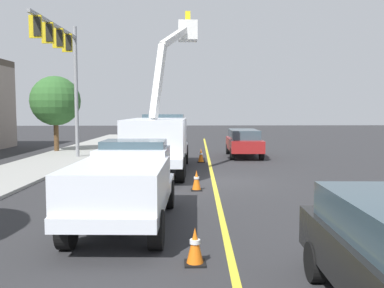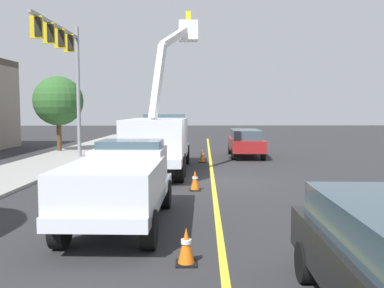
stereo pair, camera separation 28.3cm
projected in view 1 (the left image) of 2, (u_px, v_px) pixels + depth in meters
ground at (214, 181)px, 16.98m from camera, size 120.00×120.00×0.00m
lane_centre_stripe at (214, 181)px, 16.98m from camera, size 49.94×2.85×0.01m
utility_bucket_truck at (160, 137)px, 19.60m from camera, size 8.32×3.30×7.57m
service_pickup_truck at (126, 182)px, 10.45m from camera, size 5.70×2.43×2.06m
passing_minivan at (244, 141)px, 25.75m from camera, size 4.90×2.16×1.69m
traffic_cone_leading at (195, 246)px, 7.85m from camera, size 0.40×0.40×0.72m
traffic_cone_mid_front at (197, 180)px, 15.05m from camera, size 0.40×0.40×0.74m
traffic_cone_mid_rear at (201, 156)px, 23.05m from camera, size 0.40×0.40×0.78m
traffic_signal_mast at (63, 57)px, 22.16m from camera, size 6.85×0.81×7.80m
street_tree_right at (55, 101)px, 28.10m from camera, size 3.36×3.36×5.21m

